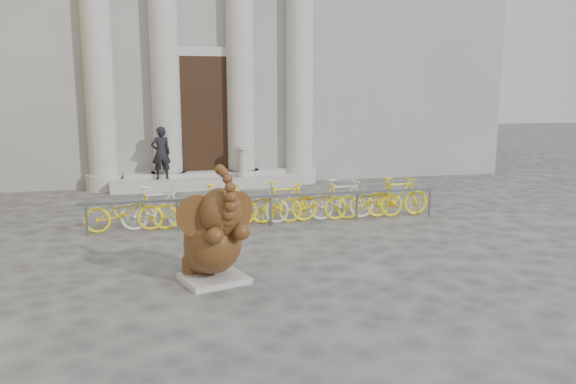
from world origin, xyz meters
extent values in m
plane|color=#474442|center=(0.00, 0.00, 0.00)|extent=(80.00, 80.00, 0.00)
cube|color=gray|center=(0.00, 15.00, 6.00)|extent=(22.00, 10.00, 12.00)
cube|color=black|center=(0.00, 9.92, 2.30)|extent=(2.40, 0.16, 4.00)
cylinder|color=#A8A59E|center=(-3.20, 9.80, 4.00)|extent=(0.90, 0.90, 8.00)
cylinder|color=#A8A59E|center=(-1.20, 9.80, 4.00)|extent=(0.90, 0.90, 8.00)
cylinder|color=#A8A59E|center=(1.20, 9.80, 4.00)|extent=(0.90, 0.90, 8.00)
cylinder|color=#A8A59E|center=(3.20, 9.80, 4.00)|extent=(0.90, 0.90, 8.00)
cube|color=#A8A59E|center=(0.00, 9.40, 0.18)|extent=(6.00, 1.20, 0.36)
cube|color=#A8A59E|center=(-0.83, 0.17, 0.05)|extent=(1.19, 1.13, 0.10)
ellipsoid|color=black|center=(-0.90, 0.37, 0.39)|extent=(1.01, 0.99, 0.63)
ellipsoid|color=black|center=(-0.84, 0.19, 0.67)|extent=(1.24, 1.40, 1.02)
cylinder|color=black|center=(-1.19, 0.42, 0.23)|extent=(0.37, 0.37, 0.26)
cylinder|color=black|center=(-0.68, 0.57, 0.23)|extent=(0.37, 0.37, 0.26)
cylinder|color=black|center=(-0.94, -0.25, 0.86)|extent=(0.39, 0.63, 0.39)
cylinder|color=black|center=(-0.52, -0.13, 0.86)|extent=(0.39, 0.63, 0.39)
ellipsoid|color=black|center=(-0.74, -0.15, 1.22)|extent=(0.82, 0.79, 0.79)
cylinder|color=black|center=(-1.09, -0.14, 1.18)|extent=(0.67, 0.07, 0.67)
cylinder|color=black|center=(-0.45, 0.06, 1.18)|extent=(0.58, 0.42, 0.67)
cone|color=beige|center=(-0.80, -0.37, 1.06)|extent=(0.18, 0.23, 0.11)
cone|color=beige|center=(-0.57, -0.31, 1.06)|extent=(0.07, 0.23, 0.11)
cube|color=slate|center=(0.89, 3.75, 0.70)|extent=(8.49, 0.06, 0.06)
cylinder|color=slate|center=(-3.15, 3.75, 0.35)|extent=(0.06, 0.06, 0.70)
cylinder|color=slate|center=(-1.23, 3.75, 0.35)|extent=(0.06, 0.06, 0.70)
cylinder|color=slate|center=(0.89, 3.75, 0.35)|extent=(0.06, 0.06, 0.70)
cylinder|color=slate|center=(3.01, 3.75, 0.35)|extent=(0.06, 0.06, 0.70)
cylinder|color=slate|center=(4.94, 3.75, 0.35)|extent=(0.06, 0.06, 0.70)
imported|color=yellow|center=(-2.39, 4.00, 0.50)|extent=(1.70, 0.50, 1.00)
imported|color=beige|center=(-1.66, 4.00, 0.50)|extent=(1.66, 0.47, 1.00)
imported|color=yellow|center=(-0.93, 4.00, 0.50)|extent=(1.70, 0.50, 1.00)
imported|color=yellow|center=(-0.20, 4.00, 0.50)|extent=(1.66, 0.47, 1.00)
imported|color=beige|center=(0.53, 4.00, 0.50)|extent=(1.70, 0.50, 1.00)
imported|color=yellow|center=(1.26, 4.00, 0.50)|extent=(1.66, 0.47, 1.00)
imported|color=yellow|center=(1.98, 4.00, 0.50)|extent=(1.70, 0.50, 1.00)
imported|color=beige|center=(2.71, 4.00, 0.50)|extent=(1.66, 0.47, 1.00)
imported|color=yellow|center=(3.44, 4.00, 0.50)|extent=(1.70, 0.50, 1.00)
imported|color=yellow|center=(4.17, 4.00, 0.50)|extent=(1.66, 0.47, 1.00)
imported|color=black|center=(-1.44, 9.24, 1.19)|extent=(0.67, 0.51, 1.65)
cylinder|color=#A8A59E|center=(1.14, 9.10, 0.42)|extent=(0.40, 0.40, 0.12)
cylinder|color=#A8A59E|center=(1.14, 9.10, 0.81)|extent=(0.28, 0.28, 0.90)
cylinder|color=#A8A59E|center=(1.14, 9.10, 1.29)|extent=(0.40, 0.40, 0.10)
camera|label=1|loc=(-1.77, -8.69, 3.07)|focal=35.00mm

